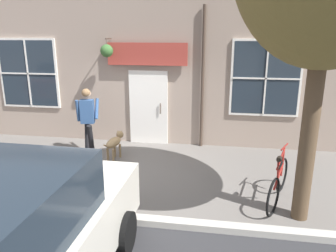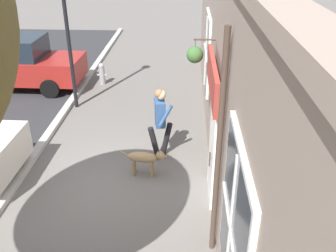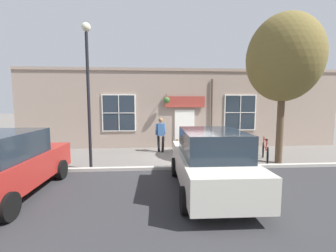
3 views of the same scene
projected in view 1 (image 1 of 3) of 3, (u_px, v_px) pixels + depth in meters
name	position (u px, v px, depth m)	size (l,w,h in m)	color
ground_plane	(125.00, 172.00, 7.57)	(90.00, 90.00, 0.00)	#66605B
storefront_facade	(146.00, 66.00, 9.19)	(0.95, 18.00, 4.38)	gray
pedestrian_walking	(88.00, 115.00, 8.47)	(0.60, 0.55, 1.75)	black
dog_on_leash	(115.00, 142.00, 8.24)	(1.08, 0.33, 0.67)	#997A51
leaning_bicycle	(278.00, 183.00, 6.17)	(1.65, 0.64, 1.00)	black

